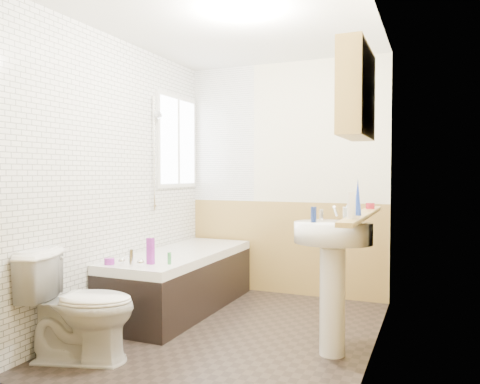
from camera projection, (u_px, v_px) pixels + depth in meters
The scene contains 26 objects.
floor at pixel (233, 333), 3.82m from camera, with size 2.80×2.80×0.00m, color black.
ceiling at pixel (233, 24), 3.72m from camera, with size 2.80×2.80×0.00m, color white.
wall_back at pixel (285, 179), 5.07m from camera, with size 2.20×0.02×2.50m, color #F1E9C7.
wall_front at pixel (126, 184), 2.47m from camera, with size 2.20×0.02×2.50m, color #F1E9C7.
wall_left at pixel (120, 180), 4.20m from camera, with size 0.02×2.80×2.50m, color #F1E9C7.
wall_right at pixel (375, 181), 3.34m from camera, with size 0.02×2.80×2.50m, color #F1E9C7.
wainscot_right at pixel (371, 285), 3.38m from camera, with size 0.01×2.80×1.00m, color #AF8D48.
wainscot_front at pixel (130, 322), 2.52m from camera, with size 2.20×0.01×1.00m, color #AF8D48.
wainscot_back at pixel (284, 248), 5.08m from camera, with size 2.20×0.01×1.00m, color #AF8D48.
tile_cladding_left at pixel (122, 180), 4.19m from camera, with size 0.01×2.80×2.50m, color white.
tile_return_back at pixel (223, 135), 5.31m from camera, with size 0.75×0.01×1.50m, color white.
window at pixel (178, 142), 5.04m from camera, with size 0.03×0.79×0.99m.
bathtub at pixel (181, 279), 4.49m from camera, with size 0.70×1.80×0.70m.
shower_riser at pixel (155, 143), 4.59m from camera, with size 0.10×0.08×1.13m.
toilet at pixel (80, 306), 3.25m from camera, with size 0.43×0.77×0.76m, color white.
sink at pixel (333, 261), 3.34m from camera, with size 0.56×0.45×1.07m.
pine_shelf at pixel (362, 215), 3.29m from camera, with size 0.10×1.47×0.03m, color #AF8D48.
medicine_cabinet at pixel (356, 93), 3.12m from camera, with size 0.17×0.67×0.61m.
foam_can at pixel (351, 205), 2.84m from camera, with size 0.05×0.05×0.17m, color silver.
green_bottle at pixel (358, 197), 3.07m from camera, with size 0.05×0.05×0.25m, color #19339E.
black_jar at pixel (370, 206), 3.67m from camera, with size 0.07×0.07×0.05m, color maroon.
soap_bottle at pixel (349, 218), 3.21m from camera, with size 0.08×0.17×0.08m, color silver.
clear_bottle at pixel (314, 214), 3.33m from camera, with size 0.04×0.04×0.11m, color navy.
blue_gel at pixel (151, 251), 3.84m from camera, with size 0.06×0.04×0.22m, color purple.
cream_jar at pixel (109, 261), 3.83m from camera, with size 0.08×0.08×0.05m, color purple.
orange_bottle at pixel (169, 258), 3.84m from camera, with size 0.03×0.03×0.10m, color #388447.
Camera 1 is at (1.51, -3.46, 1.30)m, focal length 35.00 mm.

